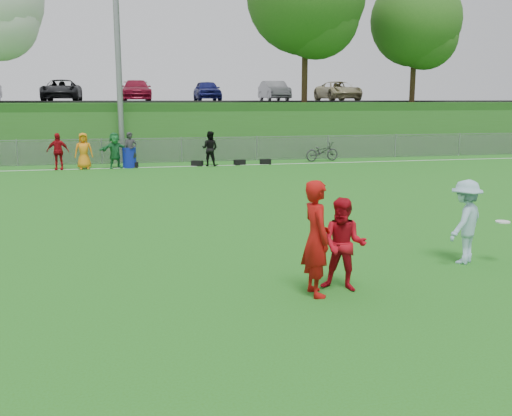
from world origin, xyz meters
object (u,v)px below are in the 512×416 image
object	(u,v)px
frisbee	(503,222)
bicycle	(322,152)
player_red_left	(316,238)
recycling_bin	(129,158)
player_red_center	(344,245)
player_blue	(465,222)

from	to	relation	value
frisbee	bicycle	size ratio (longest dim) A/B	0.15
player_red_left	recycling_bin	xyz separation A→B (m)	(-2.98, 19.12, -0.49)
player_red_center	frisbee	bearing A→B (deg)	42.88
bicycle	player_blue	bearing A→B (deg)	157.13
player_blue	bicycle	size ratio (longest dim) A/B	0.87
frisbee	recycling_bin	size ratio (longest dim) A/B	0.29
player_red_left	player_blue	distance (m)	3.69
player_red_left	bicycle	distance (m)	21.05
player_blue	bicycle	xyz separation A→B (m)	(3.46, 18.69, -0.34)
player_red_center	frisbee	world-z (taller)	player_red_center
player_red_center	player_red_left	bearing A→B (deg)	-137.29
player_red_center	bicycle	xyz separation A→B (m)	(6.43, 19.73, -0.30)
player_red_left	recycling_bin	size ratio (longest dim) A/B	2.03
player_red_center	player_blue	distance (m)	3.14
player_red_left	bicycle	world-z (taller)	player_red_left
player_red_left	player_blue	xyz separation A→B (m)	(3.50, 1.17, -0.13)
frisbee	bicycle	bearing A→B (deg)	81.66
frisbee	recycling_bin	distance (m)	19.53
bicycle	frisbee	bearing A→B (deg)	159.29
player_blue	bicycle	world-z (taller)	player_blue
player_blue	bicycle	distance (m)	19.01
player_red_center	player_blue	bearing A→B (deg)	49.45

